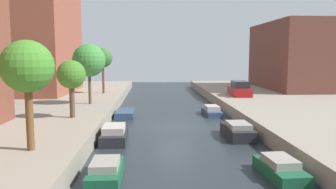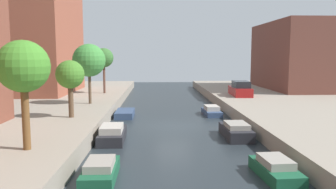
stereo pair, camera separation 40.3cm
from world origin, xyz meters
The scene contains 14 objects.
ground_plane centered at (0.00, 0.00, 0.00)m, with size 84.00×84.00×0.00m, color #232B30.
apartment_tower_far centered at (-16.00, 14.85, 10.68)m, with size 10.00×12.61×19.36m, color brown.
low_block_right centered at (18.00, 18.13, 5.24)m, with size 10.00×14.50×8.48m, color brown.
street_tree_1 centered at (-7.18, -9.49, 4.71)m, with size 2.33×2.33×4.93m.
street_tree_2 centered at (-7.18, -1.49, 3.91)m, with size 1.95×1.95×3.95m.
street_tree_3 centered at (-7.18, 5.19, 4.82)m, with size 2.89×2.89×5.29m.
street_tree_4 centered at (-7.18, 13.61, 4.97)m, with size 2.18×2.18×5.11m.
parked_car centered at (7.73, 10.72, 1.66)m, with size 2.03×4.71×1.58m.
moored_boat_left_1 centered at (-3.69, -10.74, 0.38)m, with size 1.35×3.19×0.89m.
moored_boat_left_2 centered at (-4.03, -4.18, 0.43)m, with size 1.58×3.79×1.02m.
moored_boat_left_3 centered at (-4.01, 4.06, 0.27)m, with size 1.51×3.28×0.54m.
moored_boat_right_1 centered at (3.81, -10.77, 0.37)m, with size 1.52×3.22×0.88m.
moored_boat_right_2 centered at (3.82, -3.67, 0.43)m, with size 1.58×3.59×0.99m.
moored_boat_right_3 centered at (3.64, 4.64, 0.34)m, with size 1.45×3.26×0.83m.
Camera 2 is at (-1.33, -24.46, 5.23)m, focal length 35.63 mm.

